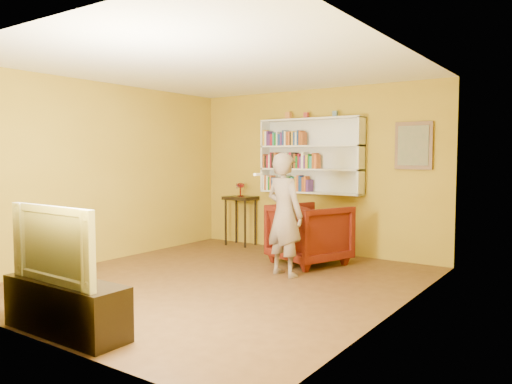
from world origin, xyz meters
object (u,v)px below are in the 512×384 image
ruby_lustre (240,187)px  television (64,243)px  armchair (310,234)px  bookshelf (312,156)px  person (285,215)px  tv_cabinet (66,307)px  console_table (240,205)px

ruby_lustre → television: bearing=-72.9°
armchair → television: size_ratio=0.83×
ruby_lustre → armchair: 1.99m
bookshelf → armchair: 1.47m
armchair → ruby_lustre: bearing=-0.1°
person → television: person is taller
bookshelf → tv_cabinet: size_ratio=1.34×
tv_cabinet → television: (0.00, 0.00, 0.58)m
armchair → television: bearing=104.7°
armchair → console_table: bearing=-0.1°
bookshelf → console_table: (-1.36, -0.16, -0.87)m
console_table → tv_cabinet: (1.39, -4.50, -0.49)m
ruby_lustre → television: size_ratio=0.21×
ruby_lustre → television: (1.39, -4.50, -0.23)m
ruby_lustre → tv_cabinet: bearing=-72.9°
bookshelf → tv_cabinet: bookshelf is taller
console_table → tv_cabinet: bearing=-72.9°
ruby_lustre → person: bearing=-39.2°
bookshelf → armchair: (0.41, -0.83, -1.14)m
armchair → person: size_ratio=0.60×
console_table → person: size_ratio=0.54×
armchair → television: television is taller
armchair → person: (0.08, -0.85, 0.37)m
console_table → armchair: bearing=-20.6°
person → bookshelf: bearing=-60.1°
bookshelf → television: (0.03, -4.66, -0.77)m
console_table → television: 4.71m
bookshelf → ruby_lustre: (-1.36, -0.16, -0.54)m
console_table → bookshelf: bearing=6.7°
television → bookshelf: bearing=92.1°
ruby_lustre → tv_cabinet: (1.39, -4.50, -0.81)m
tv_cabinet → armchair: bearing=84.3°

